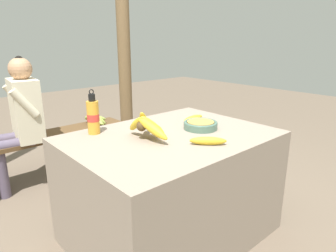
% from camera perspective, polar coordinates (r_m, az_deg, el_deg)
% --- Properties ---
extents(ground_plane, '(12.00, 12.00, 0.00)m').
position_cam_1_polar(ground_plane, '(2.13, 0.55, -19.65)').
color(ground_plane, brown).
extents(market_counter, '(1.22, 0.90, 0.69)m').
position_cam_1_polar(market_counter, '(1.95, 0.57, -11.39)').
color(market_counter, gray).
rests_on(market_counter, ground_plane).
extents(banana_bunch_ripe, '(0.19, 0.35, 0.18)m').
position_cam_1_polar(banana_bunch_ripe, '(1.72, -4.01, 0.15)').
color(banana_bunch_ripe, '#4C381E').
rests_on(banana_bunch_ripe, market_counter).
extents(serving_bowl, '(0.22, 0.22, 0.05)m').
position_cam_1_polar(serving_bowl, '(1.93, 6.21, 0.27)').
color(serving_bowl, '#4C6B5B').
rests_on(serving_bowl, market_counter).
extents(water_bottle, '(0.07, 0.07, 0.27)m').
position_cam_1_polar(water_bottle, '(1.86, -14.07, 1.78)').
color(water_bottle, gold).
rests_on(water_bottle, market_counter).
extents(loose_banana_front, '(0.18, 0.18, 0.05)m').
position_cam_1_polar(loose_banana_front, '(1.65, 7.63, -2.81)').
color(loose_banana_front, gold).
rests_on(loose_banana_front, market_counter).
extents(loose_banana_side, '(0.19, 0.06, 0.05)m').
position_cam_1_polar(loose_banana_side, '(2.09, 4.85, 1.42)').
color(loose_banana_side, gold).
rests_on(loose_banana_side, market_counter).
extents(wooden_bench, '(1.37, 0.32, 0.43)m').
position_cam_1_polar(wooden_bench, '(2.93, -20.86, -2.65)').
color(wooden_bench, brown).
rests_on(wooden_bench, ground_plane).
extents(seated_vendor, '(0.43, 0.41, 1.12)m').
position_cam_1_polar(seated_vendor, '(2.75, -26.27, 1.86)').
color(seated_vendor, '#564C60').
rests_on(seated_vendor, ground_plane).
extents(banana_bunch_green, '(0.19, 0.32, 0.15)m').
position_cam_1_polar(banana_bunch_green, '(3.05, -13.86, 1.54)').
color(banana_bunch_green, '#4C381E').
rests_on(banana_bunch_green, wooden_bench).
extents(support_post_far, '(0.14, 0.14, 2.58)m').
position_cam_1_polar(support_post_far, '(3.47, -8.50, 16.82)').
color(support_post_far, brown).
rests_on(support_post_far, ground_plane).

